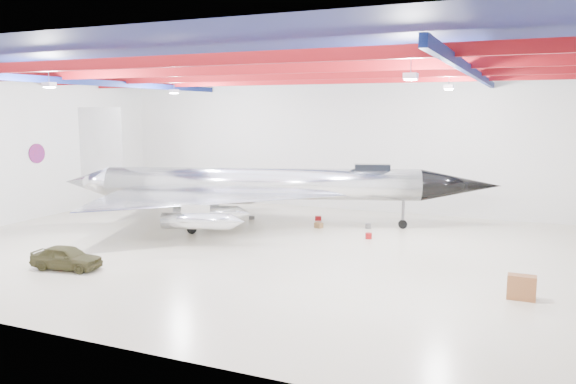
% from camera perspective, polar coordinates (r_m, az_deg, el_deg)
% --- Properties ---
extents(floor, '(40.00, 40.00, 0.00)m').
position_cam_1_polar(floor, '(34.31, -2.89, -5.68)').
color(floor, beige).
rests_on(floor, ground).
extents(wall_back, '(40.00, 0.00, 40.00)m').
position_cam_1_polar(wall_back, '(47.31, 5.09, 4.90)').
color(wall_back, silver).
rests_on(wall_back, floor).
extents(wall_left, '(0.00, 30.00, 30.00)m').
position_cam_1_polar(wall_left, '(45.86, -26.08, 3.99)').
color(wall_left, silver).
rests_on(wall_left, floor).
extents(ceiling, '(40.00, 40.00, 0.00)m').
position_cam_1_polar(ceiling, '(33.40, -3.03, 12.96)').
color(ceiling, '#0A0F38').
rests_on(ceiling, wall_back).
extents(ceiling_structure, '(39.50, 29.50, 1.08)m').
position_cam_1_polar(ceiling_structure, '(33.36, -3.02, 11.80)').
color(ceiling_structure, maroon).
rests_on(ceiling_structure, ceiling).
extents(wall_roundel, '(0.10, 1.50, 1.50)m').
position_cam_1_polar(wall_roundel, '(47.17, -24.16, 3.59)').
color(wall_roundel, '#B21414').
rests_on(wall_roundel, wall_left).
extents(jet_aircraft, '(30.15, 22.57, 8.50)m').
position_cam_1_polar(jet_aircraft, '(40.01, -2.76, 0.40)').
color(jet_aircraft, silver).
rests_on(jet_aircraft, floor).
extents(jeep, '(3.93, 2.05, 1.27)m').
position_cam_1_polar(jeep, '(31.86, -21.58, -6.18)').
color(jeep, '#3B381D').
rests_on(jeep, floor).
extents(desk, '(1.20, 0.61, 1.10)m').
position_cam_1_polar(desk, '(27.11, 22.64, -8.94)').
color(desk, brown).
rests_on(desk, floor).
extents(crate_ply, '(0.59, 0.55, 0.34)m').
position_cam_1_polar(crate_ply, '(40.99, -10.08, -3.24)').
color(crate_ply, olive).
rests_on(crate_ply, floor).
extents(toolbox_red, '(0.56, 0.51, 0.33)m').
position_cam_1_polar(toolbox_red, '(42.70, 3.09, -2.67)').
color(toolbox_red, maroon).
rests_on(toolbox_red, floor).
extents(parts_bin, '(0.64, 0.58, 0.37)m').
position_cam_1_polar(parts_bin, '(39.99, 3.14, -3.39)').
color(parts_bin, olive).
rests_on(parts_bin, floor).
extents(crate_small, '(0.46, 0.41, 0.27)m').
position_cam_1_polar(crate_small, '(43.12, -3.69, -2.60)').
color(crate_small, '#59595B').
rests_on(crate_small, floor).
extents(tool_chest, '(0.57, 0.57, 0.39)m').
position_cam_1_polar(tool_chest, '(36.94, 8.19, -4.43)').
color(tool_chest, maroon).
rests_on(tool_chest, floor).
extents(spares_box, '(0.43, 0.43, 0.35)m').
position_cam_1_polar(spares_box, '(40.12, 8.14, -3.44)').
color(spares_box, '#59595B').
rests_on(spares_box, floor).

